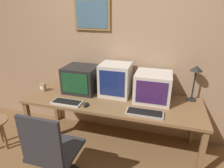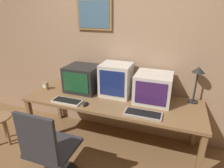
{
  "view_description": "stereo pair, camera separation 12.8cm",
  "coord_description": "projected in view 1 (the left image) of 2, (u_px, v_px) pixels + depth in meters",
  "views": [
    {
      "loc": [
        0.61,
        -1.06,
        1.81
      ],
      "look_at": [
        0.0,
        1.04,
        0.92
      ],
      "focal_mm": 30.0,
      "sensor_mm": 36.0,
      "label": 1
    },
    {
      "loc": [
        0.74,
        -1.02,
        1.81
      ],
      "look_at": [
        0.0,
        1.04,
        0.92
      ],
      "focal_mm": 30.0,
      "sensor_mm": 36.0,
      "label": 2
    }
  ],
  "objects": [
    {
      "name": "monitor_left",
      "position": [
        81.0,
        79.0,
        2.64
      ],
      "size": [
        0.45,
        0.41,
        0.36
      ],
      "color": "black",
      "rests_on": "desk"
    },
    {
      "name": "monitor_right",
      "position": [
        153.0,
        87.0,
        2.37
      ],
      "size": [
        0.44,
        0.42,
        0.37
      ],
      "color": "beige",
      "rests_on": "desk"
    },
    {
      "name": "desk_clock",
      "position": [
        43.0,
        87.0,
        2.68
      ],
      "size": [
        0.08,
        0.05,
        0.11
      ],
      "color": "#A38456",
      "rests_on": "desk"
    },
    {
      "name": "desk_lamp",
      "position": [
        196.0,
        73.0,
        2.3
      ],
      "size": [
        0.15,
        0.15,
        0.46
      ],
      "color": "black",
      "rests_on": "desk"
    },
    {
      "name": "office_chair",
      "position": [
        53.0,
        157.0,
        1.91
      ],
      "size": [
        0.48,
        0.48,
        0.95
      ],
      "color": "black",
      "rests_on": "ground_plane"
    },
    {
      "name": "keyboard_main",
      "position": [
        67.0,
        102.0,
        2.34
      ],
      "size": [
        0.38,
        0.16,
        0.03
      ],
      "color": "beige",
      "rests_on": "desk"
    },
    {
      "name": "mouse_near_keyboard",
      "position": [
        86.0,
        105.0,
        2.27
      ],
      "size": [
        0.06,
        0.11,
        0.04
      ],
      "color": "black",
      "rests_on": "desk"
    },
    {
      "name": "keyboard_side",
      "position": [
        145.0,
        113.0,
        2.11
      ],
      "size": [
        0.42,
        0.17,
        0.03
      ],
      "color": "#A8A399",
      "rests_on": "desk"
    },
    {
      "name": "desk",
      "position": [
        112.0,
        103.0,
        2.47
      ],
      "size": [
        2.28,
        0.76,
        0.71
      ],
      "color": "olive",
      "rests_on": "ground_plane"
    },
    {
      "name": "wall_back",
      "position": [
        120.0,
        48.0,
        2.6
      ],
      "size": [
        8.0,
        0.08,
        2.6
      ],
      "color": "tan",
      "rests_on": "ground_plane"
    },
    {
      "name": "monitor_center",
      "position": [
        116.0,
        80.0,
        2.51
      ],
      "size": [
        0.4,
        0.36,
        0.44
      ],
      "color": "beige",
      "rests_on": "desk"
    }
  ]
}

